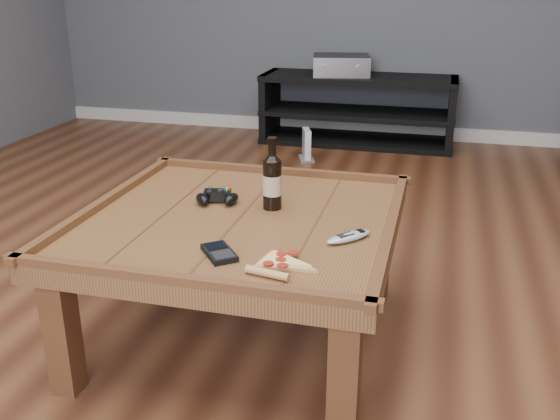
% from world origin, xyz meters
% --- Properties ---
extents(ground, '(6.00, 6.00, 0.00)m').
position_xyz_m(ground, '(0.00, 0.00, 0.00)').
color(ground, '#442213').
rests_on(ground, ground).
extents(baseboard, '(5.00, 0.02, 0.10)m').
position_xyz_m(baseboard, '(0.00, 2.99, 0.05)').
color(baseboard, silver).
rests_on(baseboard, ground).
extents(coffee_table, '(1.03, 1.03, 0.48)m').
position_xyz_m(coffee_table, '(0.00, 0.00, 0.39)').
color(coffee_table, '#542E18').
rests_on(coffee_table, ground).
extents(media_console, '(1.40, 0.45, 0.50)m').
position_xyz_m(media_console, '(0.00, 2.75, 0.25)').
color(media_console, black).
rests_on(media_console, ground).
extents(beer_bottle, '(0.06, 0.06, 0.24)m').
position_xyz_m(beer_bottle, '(0.08, 0.11, 0.55)').
color(beer_bottle, black).
rests_on(beer_bottle, coffee_table).
extents(game_controller, '(0.16, 0.13, 0.04)m').
position_xyz_m(game_controller, '(-0.12, 0.11, 0.47)').
color(game_controller, black).
rests_on(game_controller, coffee_table).
extents(pizza_slice, '(0.17, 0.24, 0.02)m').
position_xyz_m(pizza_slice, '(0.22, -0.32, 0.46)').
color(pizza_slice, tan).
rests_on(pizza_slice, coffee_table).
extents(smartphone, '(0.14, 0.15, 0.02)m').
position_xyz_m(smartphone, '(0.04, -0.30, 0.46)').
color(smartphone, black).
rests_on(smartphone, coffee_table).
extents(remote_control, '(0.14, 0.15, 0.02)m').
position_xyz_m(remote_control, '(0.37, -0.10, 0.46)').
color(remote_control, '#A1A7AF').
rests_on(remote_control, coffee_table).
extents(av_receiver, '(0.46, 0.40, 0.14)m').
position_xyz_m(av_receiver, '(-0.13, 2.74, 0.57)').
color(av_receiver, black).
rests_on(av_receiver, media_console).
extents(game_console, '(0.14, 0.19, 0.21)m').
position_xyz_m(game_console, '(-0.26, 2.22, 0.10)').
color(game_console, slate).
rests_on(game_console, ground).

